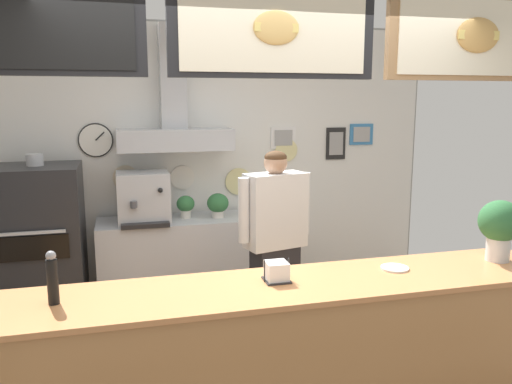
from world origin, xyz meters
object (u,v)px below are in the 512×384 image
(potted_thyme, at_px, (186,205))
(napkin_holder, at_px, (277,272))
(basil_vase, at_px, (500,227))
(potted_basil, at_px, (266,202))
(condiment_plate, at_px, (395,268))
(shop_worker, at_px, (275,250))
(pizza_oven, at_px, (42,249))
(pepper_grinder, at_px, (52,278))
(potted_rosemary, at_px, (218,204))
(espresso_machine, at_px, (143,198))

(potted_thyme, height_order, napkin_holder, napkin_holder)
(napkin_holder, distance_m, basil_vase, 1.48)
(potted_thyme, height_order, basil_vase, basil_vase)
(potted_basil, bearing_deg, condiment_plate, -84.53)
(potted_thyme, bearing_deg, shop_worker, -64.33)
(pizza_oven, height_order, potted_thyme, pizza_oven)
(condiment_plate, relative_size, pepper_grinder, 0.61)
(shop_worker, bearing_deg, potted_thyme, -78.55)
(basil_vase, bearing_deg, potted_thyme, 128.75)
(pizza_oven, xyz_separation_m, potted_thyme, (1.28, 0.15, 0.30))
(pepper_grinder, bearing_deg, condiment_plate, 1.33)
(shop_worker, height_order, potted_rosemary, shop_worker)
(pizza_oven, distance_m, condiment_plate, 3.02)
(espresso_machine, distance_m, potted_thyme, 0.41)
(shop_worker, xyz_separation_m, condiment_plate, (0.45, -0.99, 0.14))
(napkin_holder, relative_size, condiment_plate, 0.89)
(shop_worker, xyz_separation_m, potted_basil, (0.25, 1.13, 0.15))
(napkin_holder, relative_size, basil_vase, 0.38)
(espresso_machine, xyz_separation_m, potted_basil, (1.18, 0.05, -0.11))
(espresso_machine, relative_size, napkin_holder, 3.22)
(condiment_plate, bearing_deg, potted_basil, 95.47)
(basil_vase, relative_size, pepper_grinder, 1.41)
(pepper_grinder, bearing_deg, basil_vase, 0.67)
(condiment_plate, bearing_deg, potted_rosemary, 108.63)
(pizza_oven, bearing_deg, basil_vase, -33.58)
(pizza_oven, relative_size, potted_rosemary, 6.74)
(basil_vase, xyz_separation_m, pepper_grinder, (-2.65, -0.03, -0.09))
(pizza_oven, height_order, condiment_plate, pizza_oven)
(pizza_oven, xyz_separation_m, pepper_grinder, (0.34, -2.02, 0.41))
(shop_worker, bearing_deg, espresso_machine, -63.17)
(pizza_oven, distance_m, espresso_machine, 0.97)
(napkin_holder, height_order, pepper_grinder, pepper_grinder)
(potted_thyme, xyz_separation_m, pepper_grinder, (-0.93, -2.17, 0.11))
(pizza_oven, xyz_separation_m, napkin_holder, (1.52, -1.99, 0.32))
(shop_worker, distance_m, napkin_holder, 1.07)
(condiment_plate, bearing_deg, pepper_grinder, -178.67)
(potted_rosemary, relative_size, condiment_plate, 1.39)
(espresso_machine, height_order, potted_thyme, espresso_machine)
(basil_vase, bearing_deg, espresso_machine, 135.36)
(pizza_oven, distance_m, potted_thyme, 1.32)
(condiment_plate, height_order, basil_vase, basil_vase)
(napkin_holder, bearing_deg, basil_vase, 0.08)
(potted_basil, bearing_deg, potted_thyme, 179.76)
(espresso_machine, height_order, condiment_plate, espresso_machine)
(potted_rosemary, distance_m, napkin_holder, 2.08)
(potted_rosemary, height_order, napkin_holder, potted_rosemary)
(pizza_oven, distance_m, shop_worker, 2.07)
(potted_rosemary, distance_m, basil_vase, 2.52)
(potted_rosemary, distance_m, condiment_plate, 2.18)
(potted_rosemary, bearing_deg, potted_basil, 6.25)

